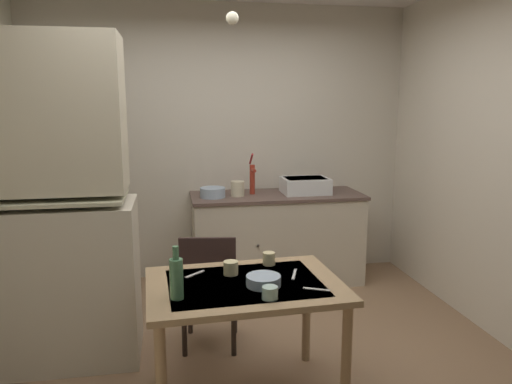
{
  "coord_description": "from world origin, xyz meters",
  "views": [
    {
      "loc": [
        -0.51,
        -2.96,
        1.74
      ],
      "look_at": [
        0.05,
        0.19,
        1.14
      ],
      "focal_mm": 34.09,
      "sensor_mm": 36.0,
      "label": 1
    }
  ],
  "objects": [
    {
      "name": "ground_plane",
      "position": [
        0.0,
        0.0,
        0.0
      ],
      "size": [
        4.68,
        4.68,
        0.0
      ],
      "primitive_type": "plane",
      "color": "#8F6E50"
    },
    {
      "name": "wall_back",
      "position": [
        0.0,
        1.85,
        1.33
      ],
      "size": [
        3.78,
        0.1,
        2.66
      ],
      "primitive_type": "cube",
      "color": "beige",
      "rests_on": "ground"
    },
    {
      "name": "hutch_cabinet",
      "position": [
        -1.29,
        0.32,
        1.01
      ],
      "size": [
        1.06,
        0.57,
        2.16
      ],
      "color": "beige",
      "rests_on": "ground"
    },
    {
      "name": "counter_cabinet",
      "position": [
        0.49,
        1.48,
        0.44
      ],
      "size": [
        1.63,
        0.64,
        0.87
      ],
      "color": "beige",
      "rests_on": "ground"
    },
    {
      "name": "sink_basin",
      "position": [
        0.76,
        1.48,
        0.95
      ],
      "size": [
        0.44,
        0.34,
        0.15
      ],
      "color": "silver",
      "rests_on": "counter_cabinet"
    },
    {
      "name": "hand_pump",
      "position": [
        0.26,
        1.53,
        1.04
      ],
      "size": [
        0.05,
        0.27,
        0.39
      ],
      "color": "maroon",
      "rests_on": "counter_cabinet"
    },
    {
      "name": "mixing_bowl_counter",
      "position": [
        -0.13,
        1.43,
        0.91
      ],
      "size": [
        0.23,
        0.23,
        0.09
      ],
      "primitive_type": "cylinder",
      "color": "#9EB2C6",
      "rests_on": "counter_cabinet"
    },
    {
      "name": "stoneware_crock",
      "position": [
        0.1,
        1.45,
        0.94
      ],
      "size": [
        0.13,
        0.13,
        0.14
      ],
      "primitive_type": "cylinder",
      "color": "beige",
      "rests_on": "counter_cabinet"
    },
    {
      "name": "dining_table",
      "position": [
        -0.11,
        -0.37,
        0.63
      ],
      "size": [
        1.14,
        0.84,
        0.72
      ],
      "color": "tan",
      "rests_on": "ground"
    },
    {
      "name": "chair_far_side",
      "position": [
        -0.27,
        0.26,
        0.46
      ],
      "size": [
        0.46,
        0.46,
        0.85
      ],
      "color": "#2F241E",
      "rests_on": "ground"
    },
    {
      "name": "serving_bowl_wide",
      "position": [
        -0.02,
        -0.43,
        0.75
      ],
      "size": [
        0.2,
        0.2,
        0.06
      ],
      "primitive_type": "cylinder",
      "color": "#9EB2C6",
      "rests_on": "dining_table"
    },
    {
      "name": "teacup_cream",
      "position": [
        0.09,
        -0.09,
        0.76
      ],
      "size": [
        0.08,
        0.08,
        0.08
      ],
      "primitive_type": "cylinder",
      "color": "beige",
      "rests_on": "dining_table"
    },
    {
      "name": "mug_dark",
      "position": [
        -0.17,
        -0.22,
        0.76
      ],
      "size": [
        0.09,
        0.09,
        0.08
      ],
      "primitive_type": "cylinder",
      "color": "beige",
      "rests_on": "dining_table"
    },
    {
      "name": "mug_tall",
      "position": [
        -0.02,
        -0.62,
        0.76
      ],
      "size": [
        0.08,
        0.08,
        0.07
      ],
      "primitive_type": "cylinder",
      "color": "#ADD1C1",
      "rests_on": "dining_table"
    },
    {
      "name": "glass_bottle",
      "position": [
        -0.5,
        -0.53,
        0.84
      ],
      "size": [
        0.07,
        0.07,
        0.29
      ],
      "color": "#4C7F56",
      "rests_on": "dining_table"
    },
    {
      "name": "table_knife",
      "position": [
        0.2,
        -0.29,
        0.73
      ],
      "size": [
        0.08,
        0.17,
        0.0
      ],
      "primitive_type": "cube",
      "rotation": [
        0.0,
        0.0,
        4.36
      ],
      "color": "silver",
      "rests_on": "dining_table"
    },
    {
      "name": "teaspoon_near_bowl",
      "position": [
        0.26,
        -0.54,
        0.73
      ],
      "size": [
        0.14,
        0.08,
        0.0
      ],
      "primitive_type": "cube",
      "rotation": [
        0.0,
        0.0,
        2.69
      ],
      "color": "beige",
      "rests_on": "dining_table"
    },
    {
      "name": "teaspoon_by_cup",
      "position": [
        -0.39,
        -0.18,
        0.73
      ],
      "size": [
        0.13,
        0.11,
        0.0
      ],
      "primitive_type": "cube",
      "rotation": [
        0.0,
        0.0,
        0.73
      ],
      "color": "beige",
      "rests_on": "dining_table"
    },
    {
      "name": "pendant_bulb",
      "position": [
        -0.1,
        0.16,
        2.25
      ],
      "size": [
        0.08,
        0.08,
        0.08
      ],
      "primitive_type": "sphere",
      "color": "#F9EFCC"
    }
  ]
}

